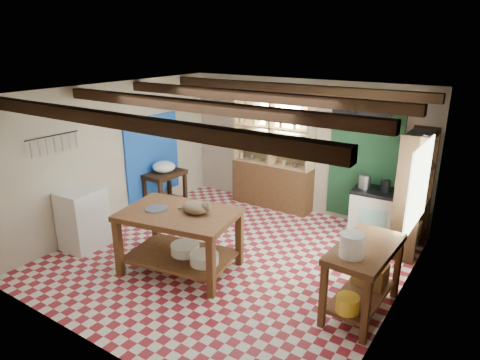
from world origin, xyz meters
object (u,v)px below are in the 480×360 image
Objects in this scene: white_cabinet at (83,219)px; right_counter at (362,279)px; stove at (376,212)px; cat at (195,207)px; work_table at (180,241)px; prep_table at (165,191)px.

white_cabinet is 4.47m from right_counter.
cat reaches higher than stove.
right_counter is (4.40, 0.81, -0.04)m from white_cabinet.
stove is 0.85× the size of white_cabinet.
prep_table is at bearing 127.73° from work_table.
prep_table is (-3.85, -1.24, -0.01)m from stove.
white_cabinet is at bearing 179.64° from work_table.
stove is at bearing 105.01° from right_counter.
prep_table is at bearing 122.93° from cat.
prep_table is 0.81× the size of white_cabinet.
white_cabinet is 2.16m from cat.
prep_table is (-1.79, 1.59, -0.06)m from work_table.
cat is (0.24, 0.10, 0.55)m from work_table.
work_table is at bearing -167.31° from right_counter.
right_counter is (2.59, 0.48, -0.01)m from work_table.
stove is at bearing 19.05° from prep_table.
work_table is 4.13× the size of cat.
work_table is at bearing 7.41° from white_cabinet.
cat is at bearing -35.14° from prep_table.
work_table reaches higher than stove.
cat reaches higher than right_counter.
cat is (2.05, 0.43, 0.52)m from white_cabinet.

